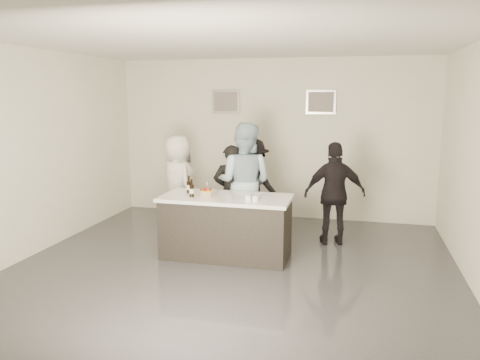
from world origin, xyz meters
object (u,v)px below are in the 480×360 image
Objects in this scene: person_main_black at (231,193)px; person_main_blue at (244,182)px; beer_bottle_a at (189,184)px; person_guest_left at (178,183)px; person_guest_back at (252,186)px; person_guest_right at (335,194)px; bar_counter at (226,227)px; beer_bottle_b at (192,188)px; cake at (206,194)px.

person_main_black is 0.82× the size of person_main_blue.
beer_bottle_a is 0.14× the size of person_main_blue.
person_main_blue reaches higher than beer_bottle_a.
person_guest_left is 1.29m from person_guest_back.
person_guest_left is 1.03× the size of person_guest_back.
person_guest_right is at bearing -140.56° from person_guest_left.
bar_counter is 1.12× the size of person_guest_left.
person_guest_right is (1.48, 0.99, 0.36)m from bar_counter.
person_main_blue reaches higher than person_guest_left.
person_main_blue is (0.66, 0.76, -0.08)m from beer_bottle_a.
person_guest_left is (-0.72, 1.29, -0.20)m from beer_bottle_b.
beer_bottle_b is (0.14, -0.25, 0.00)m from beer_bottle_a.
beer_bottle_a is 1.00× the size of beer_bottle_b.
person_main_black is at bearing -155.95° from person_guest_left.
beer_bottle_a reaches higher than bar_counter.
person_main_blue reaches higher than person_guest_right.
person_main_blue is at bearing 62.70° from beer_bottle_b.
beer_bottle_a is 0.16× the size of person_guest_back.
cake is 0.98m from person_main_blue.
person_guest_right is (1.76, 1.06, -0.13)m from cake.
cake is at bearing 62.82° from person_main_black.
beer_bottle_b is at bearing 52.95° from person_main_black.
beer_bottle_b is 0.16× the size of person_guest_right.
person_guest_back is (0.03, 0.47, -0.15)m from person_main_blue.
person_guest_right is at bearing 31.07° from cake.
cake is at bearing 169.63° from person_guest_left.
person_main_blue reaches higher than beer_bottle_b.
bar_counter is at bearing 178.80° from person_guest_left.
bar_counter is 0.86m from person_main_black.
person_guest_left reaches higher than person_main_black.
person_guest_right is 1.01× the size of person_guest_back.
beer_bottle_a is at bearing 118.42° from beer_bottle_b.
bar_counter is 0.56m from cake.
person_guest_left is (-0.91, 1.20, -0.11)m from cake.
person_main_black reaches higher than bar_counter.
cake reaches higher than bar_counter.
person_main_black is 1.63m from person_guest_right.
beer_bottle_b is at bearing -61.58° from beer_bottle_a.
bar_counter is 0.99m from person_main_blue.
cake is 1.51m from person_guest_left.
bar_counter is 1.82m from person_guest_right.
cake is at bearing -27.26° from beer_bottle_a.
bar_counter is at bearing 20.77° from person_guest_right.
person_main_black is at bearing -5.65° from person_guest_right.
beer_bottle_b is (-0.46, -0.16, 0.58)m from bar_counter.
cake is at bearing 77.27° from person_main_blue.
beer_bottle_a is at bearing 38.10° from person_main_black.
person_main_blue is at bearing 48.98° from beer_bottle_a.
beer_bottle_b is 0.16× the size of person_guest_left.
person_main_blue is at bearing 70.08° from cake.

